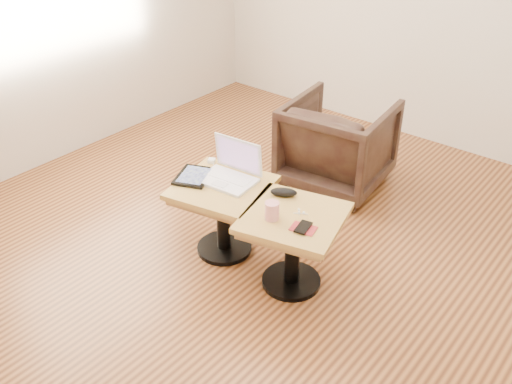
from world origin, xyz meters
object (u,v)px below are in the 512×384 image
Objects in this scene: side_table_left at (223,202)px; striped_cup at (272,211)px; laptop at (231,172)px; side_table_right at (293,233)px; armchair at (338,144)px.

striped_cup is at bearing -23.59° from side_table_left.
side_table_left is at bearing -90.94° from laptop.
side_table_right is 1.17m from armchair.
laptop reaches higher than side_table_left.
striped_cup is at bearing 99.13° from armchair.
striped_cup is 1.25m from armchair.
striped_cup is (-0.07, -0.10, 0.16)m from side_table_right.
laptop is 1.04m from armchair.
armchair is at bearing 96.22° from side_table_right.
striped_cup reaches higher than side_table_right.
side_table_right is at bearing 53.65° from striped_cup.
side_table_left is 1.76× the size of laptop.
laptop reaches higher than side_table_right.
side_table_left is 0.97× the size of side_table_right.
laptop is 0.49× the size of armchair.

